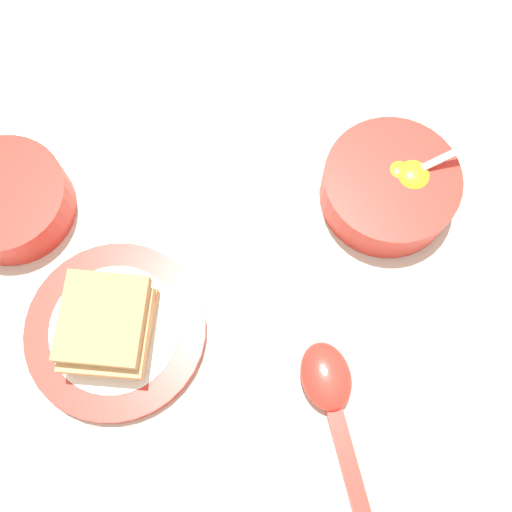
{
  "coord_description": "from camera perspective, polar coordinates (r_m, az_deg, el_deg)",
  "views": [
    {
      "loc": [
        -0.06,
        -0.12,
        0.59
      ],
      "look_at": [
        -0.0,
        0.06,
        0.02
      ],
      "focal_mm": 42.0,
      "sensor_mm": 36.0,
      "label": 1
    }
  ],
  "objects": [
    {
      "name": "toast_sandwich",
      "position": [
        0.58,
        -13.99,
        -6.46
      ],
      "size": [
        0.11,
        0.11,
        0.05
      ],
      "color": "tan",
      "rests_on": "toast_plate"
    },
    {
      "name": "soup_spoon",
      "position": [
        0.58,
        7.03,
        -12.63
      ],
      "size": [
        0.05,
        0.16,
        0.03
      ],
      "color": "red",
      "rests_on": "ground_plane"
    },
    {
      "name": "toast_plate",
      "position": [
        0.61,
        -13.17,
        -6.89
      ],
      "size": [
        0.18,
        0.18,
        0.02
      ],
      "color": "red",
      "rests_on": "ground_plane"
    },
    {
      "name": "egg_bowl",
      "position": [
        0.64,
        12.61,
        6.45
      ],
      "size": [
        0.15,
        0.14,
        0.07
      ],
      "color": "red",
      "rests_on": "ground_plane"
    },
    {
      "name": "ground_plane",
      "position": [
        0.6,
        1.82,
        -5.74
      ],
      "size": [
        3.0,
        3.0,
        0.0
      ],
      "primitive_type": "plane",
      "color": "beige"
    },
    {
      "name": "congee_bowl",
      "position": [
        0.67,
        -22.56,
        4.97
      ],
      "size": [
        0.13,
        0.13,
        0.05
      ],
      "color": "red",
      "rests_on": "ground_plane"
    }
  ]
}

